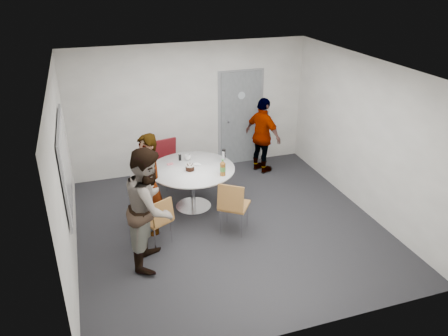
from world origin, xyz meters
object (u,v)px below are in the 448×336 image
object	(u,v)px
door	(240,118)
chair_far	(169,158)
table	(194,174)
person_left	(150,207)
whiteboard	(65,163)
person_main	(149,185)
person_right	(263,136)
chair_near_left	(159,217)
chair_near_right	(233,203)

from	to	relation	value
door	chair_far	world-z (taller)	door
table	person_left	bearing A→B (deg)	-126.27
whiteboard	person_main	bearing A→B (deg)	4.23
whiteboard	person_main	size ratio (longest dim) A/B	1.11
table	person_right	distance (m)	2.07
person_main	person_left	world-z (taller)	person_left
whiteboard	door	bearing A→B (deg)	32.66
door	chair_near_left	bearing A→B (deg)	-131.01
chair_near_right	person_left	xyz separation A→B (m)	(-1.37, -0.31, 0.34)
chair_near_right	person_right	bearing A→B (deg)	92.31
person_main	chair_near_right	bearing A→B (deg)	50.83
person_right	door	bearing A→B (deg)	0.46
chair_far	person_right	world-z (taller)	person_right
person_main	table	bearing A→B (deg)	104.08
door	person_right	size ratio (longest dim) A/B	1.31
door	chair_near_right	xyz separation A→B (m)	(-1.12, -2.70, -0.45)
whiteboard	table	xyz separation A→B (m)	(2.06, 0.62, -0.77)
whiteboard	chair_near_right	size ratio (longest dim) A/B	2.02
chair_far	whiteboard	bearing A→B (deg)	31.18
person_right	chair_far	bearing A→B (deg)	65.63
table	person_main	xyz separation A→B (m)	(-0.87, -0.53, 0.18)
whiteboard	person_left	xyz separation A→B (m)	(1.07, -0.73, -0.53)
door	table	world-z (taller)	door
chair_far	person_left	xyz separation A→B (m)	(-0.75, -2.42, 0.34)
door	person_main	distance (m)	3.24
whiteboard	chair_far	distance (m)	2.63
person_right	person_main	bearing A→B (deg)	97.06
door	person_right	bearing A→B (deg)	-65.84
table	chair_far	xyz separation A→B (m)	(-0.24, 1.07, -0.10)
person_main	person_right	xyz separation A→B (m)	(2.65, 1.58, -0.05)
chair_near_left	chair_near_right	distance (m)	1.20
chair_near_right	person_left	bearing A→B (deg)	-131.24
table	chair_far	distance (m)	1.10
chair_near_right	person_right	world-z (taller)	person_right
table	chair_far	size ratio (longest dim) A/B	1.61
chair_far	table	bearing A→B (deg)	91.02
person_right	chair_near_left	bearing A→B (deg)	104.55
person_main	person_left	distance (m)	0.83
person_main	person_right	distance (m)	3.08
table	person_right	xyz separation A→B (m)	(1.77, 1.05, 0.13)
table	person_left	distance (m)	1.69
door	person_right	distance (m)	0.71
door	person_main	size ratio (longest dim) A/B	1.24
whiteboard	person_main	world-z (taller)	whiteboard
person_main	door	bearing A→B (deg)	115.72
whiteboard	person_right	size ratio (longest dim) A/B	1.17
door	chair_near_right	bearing A→B (deg)	-112.44
chair_far	person_left	bearing A→B (deg)	61.20
person_left	chair_near_right	bearing A→B (deg)	-57.99
person_left	person_right	bearing A→B (deg)	-29.77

